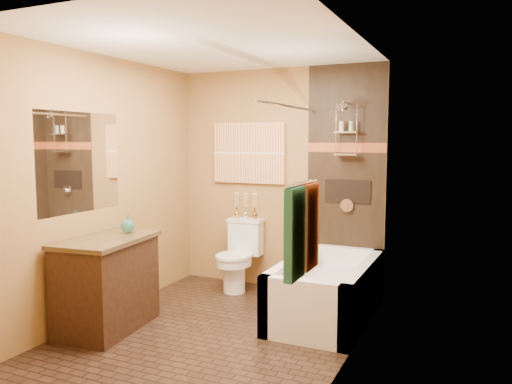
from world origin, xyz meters
The scene contains 23 objects.
floor centered at (0.00, 0.00, 0.00)m, with size 3.00×3.00×0.00m, color black.
wall_left centered at (-1.20, 0.00, 1.25)m, with size 0.02×3.00×2.50m, color #A36F3F.
wall_right centered at (1.20, 0.00, 1.25)m, with size 0.02×3.00×2.50m, color #A36F3F.
wall_back centered at (0.00, 1.50, 1.25)m, with size 2.40×0.02×2.50m, color #A36F3F.
wall_front centered at (0.00, -1.50, 1.25)m, with size 2.40×0.02×2.50m, color #A36F3F.
ceiling centered at (0.00, 0.00, 2.50)m, with size 3.00×3.00×0.00m, color silver.
alcove_tile_back centered at (0.78, 1.49, 1.25)m, with size 0.85×0.01×2.50m, color black.
alcove_tile_right centered at (1.19, 0.75, 1.25)m, with size 0.01×1.50×2.50m, color black.
mosaic_band_back centered at (0.78, 1.48, 1.62)m, with size 0.85×0.01×0.10m, color maroon.
mosaic_band_right centered at (1.18, 0.75, 1.62)m, with size 0.01×1.50×0.10m, color maroon.
alcove_niche centered at (0.80, 1.48, 1.15)m, with size 0.50×0.01×0.25m, color black.
shower_fixtures centered at (0.80, 1.38, 1.67)m, with size 0.24×0.33×1.16m.
curtain_rod centered at (0.40, 0.75, 2.02)m, with size 0.03×0.03×1.55m, color silver.
towel_bar centered at (1.15, -1.05, 1.45)m, with size 0.02×0.02×0.55m, color silver.
towel_teal centered at (1.16, -1.18, 1.18)m, with size 0.05×0.22×0.52m, color #216F63.
towel_rust centered at (1.16, -0.92, 1.18)m, with size 0.05×0.22×0.52m, color maroon.
sunset_painting centered at (-0.37, 1.48, 1.55)m, with size 0.90×0.04×0.70m, color #C55B2E.
vanity_mirror centered at (-1.19, -0.35, 1.50)m, with size 0.01×1.00×0.90m, color white.
bathtub centered at (0.80, 0.75, 0.22)m, with size 0.80×1.50×0.55m.
toilet centered at (-0.37, 1.21, 0.40)m, with size 0.41×0.60×0.79m.
vanity centered at (-0.92, -0.35, 0.42)m, with size 0.67×1.00×0.84m.
teal_bottle centered at (-0.87, -0.10, 0.92)m, with size 0.13×0.13×0.21m, color #246E61, non-canonical shape.
bud_vases centered at (-0.37, 1.39, 0.95)m, with size 0.29×0.06×0.29m.
Camera 1 is at (2.09, -3.77, 1.70)m, focal length 35.00 mm.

